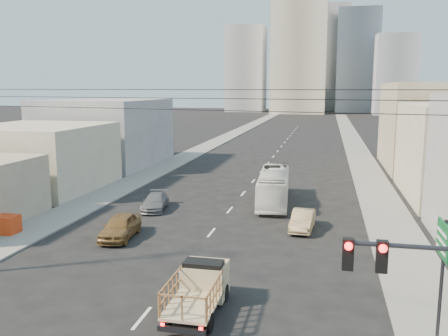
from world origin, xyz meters
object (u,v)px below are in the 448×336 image
at_px(traffic_signal, 430,308).
at_px(crate_stack, 4,224).
at_px(sedan_brown, 120,226).
at_px(city_bus, 274,187).
at_px(sedan_tan, 303,220).
at_px(green_sign, 442,256).
at_px(flatbed_pickup, 199,287).
at_px(sedan_grey, 155,202).

height_order(traffic_signal, crate_stack, traffic_signal).
bearing_deg(sedan_brown, city_bus, 48.09).
bearing_deg(city_bus, sedan_tan, -72.83).
distance_m(traffic_signal, green_sign, 5.21).
relative_size(city_bus, sedan_brown, 2.25).
height_order(green_sign, crate_stack, green_sign).
bearing_deg(flatbed_pickup, crate_stack, 153.20).
height_order(sedan_brown, sedan_tan, sedan_brown).
relative_size(sedan_tan, traffic_signal, 0.66).
bearing_deg(flatbed_pickup, sedan_tan, 74.02).
bearing_deg(crate_stack, city_bus, 37.45).
height_order(sedan_grey, crate_stack, crate_stack).
height_order(flatbed_pickup, sedan_grey, flatbed_pickup).
bearing_deg(crate_stack, sedan_grey, 48.28).
xyz_separation_m(traffic_signal, green_sign, (1.39, 5.01, -0.34)).
distance_m(city_bus, green_sign, 23.16).
xyz_separation_m(flatbed_pickup, city_bus, (0.94, 19.95, 0.28)).
bearing_deg(sedan_grey, crate_stack, -141.81).
bearing_deg(city_bus, green_sign, -73.40).
distance_m(sedan_tan, sedan_grey, 11.90).
height_order(city_bus, sedan_grey, city_bus).
relative_size(flatbed_pickup, crate_stack, 2.45).
bearing_deg(sedan_tan, flatbed_pickup, -102.15).
relative_size(sedan_brown, crate_stack, 2.43).
bearing_deg(flatbed_pickup, traffic_signal, -40.91).
relative_size(flatbed_pickup, traffic_signal, 0.73).
distance_m(sedan_tan, crate_stack, 19.52).
bearing_deg(sedan_brown, sedan_grey, 87.60).
xyz_separation_m(sedan_tan, sedan_grey, (-11.53, 2.94, -0.04)).
height_order(city_bus, traffic_signal, traffic_signal).
height_order(traffic_signal, green_sign, traffic_signal).
xyz_separation_m(sedan_brown, sedan_tan, (11.15, 4.27, -0.09)).
relative_size(green_sign, crate_stack, 2.78).
xyz_separation_m(flatbed_pickup, sedan_grey, (-7.85, 15.80, -0.48)).
bearing_deg(sedan_tan, crate_stack, -160.68).
bearing_deg(traffic_signal, crate_stack, 147.93).
height_order(flatbed_pickup, city_bus, city_bus).
height_order(sedan_grey, green_sign, green_sign).
bearing_deg(green_sign, crate_stack, 159.03).
height_order(sedan_tan, sedan_grey, sedan_tan).
relative_size(sedan_brown, traffic_signal, 0.73).
bearing_deg(crate_stack, sedan_tan, 15.50).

